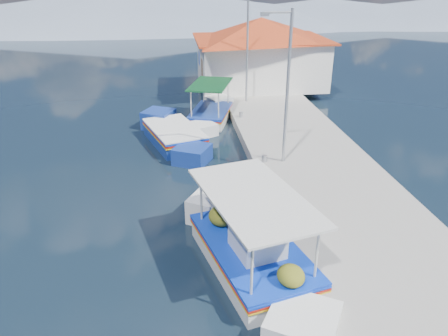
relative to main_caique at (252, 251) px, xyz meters
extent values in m
plane|color=black|center=(-2.19, 4.02, -0.50)|extent=(160.00, 160.00, 0.00)
cube|color=gray|center=(3.71, 10.02, -0.25)|extent=(5.00, 44.00, 0.50)
cylinder|color=#A5A8AD|center=(1.61, 1.02, 0.15)|extent=(0.20, 0.20, 0.30)
cylinder|color=#A5A8AD|center=(1.61, 6.02, 0.15)|extent=(0.20, 0.20, 0.30)
cylinder|color=#A5A8AD|center=(1.61, 12.02, 0.15)|extent=(0.20, 0.20, 0.30)
cylinder|color=#A5A8AD|center=(1.61, 18.02, 0.15)|extent=(0.20, 0.20, 0.30)
cube|color=silver|center=(-0.02, -0.08, -0.28)|extent=(3.20, 4.73, 0.95)
cube|color=silver|center=(0.69, 2.70, -0.16)|extent=(2.16, 2.16, 1.05)
cube|color=silver|center=(-0.71, -2.77, -0.28)|extent=(2.10, 2.10, 0.90)
cube|color=#0E34B7|center=(-0.02, -0.08, 0.16)|extent=(3.29, 4.88, 0.06)
cube|color=red|center=(-0.02, -0.08, 0.08)|extent=(3.29, 4.88, 0.05)
cube|color=gold|center=(-0.02, -0.08, 0.01)|extent=(3.29, 4.88, 0.04)
cube|color=#0E34B7|center=(-0.02, -0.08, 0.23)|extent=(3.31, 4.84, 0.05)
cube|color=brown|center=(-0.02, -0.08, 0.20)|extent=(3.01, 4.61, 0.05)
cube|color=silver|center=(-0.10, -0.37, 0.75)|extent=(1.49, 1.55, 1.10)
cube|color=silver|center=(-0.10, -0.37, 1.32)|extent=(1.62, 1.68, 0.06)
cylinder|color=beige|center=(-0.42, 1.90, 1.00)|extent=(0.07, 0.07, 1.59)
cylinder|color=beige|center=(1.28, 1.47, 1.00)|extent=(0.07, 0.07, 1.59)
cylinder|color=beige|center=(-1.32, -1.62, 1.00)|extent=(0.07, 0.07, 1.59)
cylinder|color=beige|center=(0.38, -2.05, 1.00)|extent=(0.07, 0.07, 1.59)
cube|color=silver|center=(-0.02, -0.08, 1.80)|extent=(3.30, 4.76, 0.07)
ellipsoid|color=#4F5316|center=(-0.06, 1.37, 0.48)|extent=(0.76, 0.83, 0.57)
ellipsoid|color=#4F5316|center=(0.74, 1.68, 0.44)|extent=(0.64, 0.70, 0.48)
ellipsoid|color=#4F5316|center=(-0.27, -1.86, 0.45)|extent=(0.68, 0.75, 0.51)
sphere|color=#E66107|center=(1.09, 0.26, 0.95)|extent=(0.40, 0.40, 0.40)
cube|color=silver|center=(0.07, 13.02, -0.30)|extent=(2.76, 3.78, 0.87)
cube|color=silver|center=(-0.62, 15.19, -0.19)|extent=(1.77, 1.77, 0.96)
cube|color=silver|center=(0.74, 10.92, -0.30)|extent=(1.72, 1.72, 0.82)
cube|color=#0E34B7|center=(0.07, 13.02, 0.10)|extent=(2.84, 3.89, 0.05)
cube|color=red|center=(0.07, 13.02, 0.03)|extent=(2.84, 3.89, 0.05)
cube|color=gold|center=(0.07, 13.02, -0.03)|extent=(2.84, 3.89, 0.04)
cube|color=navy|center=(0.07, 13.02, 0.17)|extent=(2.85, 3.87, 0.05)
cube|color=brown|center=(0.07, 13.02, 0.14)|extent=(2.60, 3.67, 0.05)
cylinder|color=beige|center=(-1.06, 14.15, 0.87)|extent=(0.06, 0.06, 1.46)
cylinder|color=beige|center=(0.33, 14.59, 0.87)|extent=(0.06, 0.06, 1.46)
cylinder|color=beige|center=(-0.20, 11.44, 0.87)|extent=(0.06, 0.06, 1.46)
cylinder|color=beige|center=(1.19, 11.88, 0.87)|extent=(0.06, 0.06, 1.46)
cube|color=#0B3B1C|center=(0.07, 13.02, 1.60)|extent=(2.85, 3.81, 0.06)
cube|color=navy|center=(-2.02, 9.84, -0.25)|extent=(3.05, 4.21, 1.05)
cube|color=navy|center=(-1.25, 12.25, -0.12)|extent=(1.94, 1.94, 1.17)
cube|color=navy|center=(-2.76, 7.50, -0.25)|extent=(1.89, 1.89, 1.00)
cube|color=#0E34B7|center=(-2.02, 9.84, 0.24)|extent=(3.14, 4.34, 0.07)
cube|color=red|center=(-2.02, 9.84, 0.15)|extent=(3.14, 4.34, 0.06)
cube|color=gold|center=(-2.02, 9.84, 0.07)|extent=(3.14, 4.34, 0.04)
cube|color=silver|center=(-2.02, 9.84, 0.31)|extent=(3.15, 4.31, 0.06)
cube|color=brown|center=(-2.02, 9.84, 0.28)|extent=(2.87, 4.09, 0.06)
cube|color=white|center=(4.01, 19.02, 1.50)|extent=(8.00, 6.00, 3.00)
cube|color=#B63D19|center=(4.01, 19.02, 3.05)|extent=(8.64, 6.48, 0.10)
pyramid|color=#B63D19|center=(4.01, 19.02, 3.70)|extent=(10.49, 10.49, 1.40)
cube|color=brown|center=(0.03, 18.02, 1.00)|extent=(0.06, 1.00, 2.00)
cube|color=#0E34B7|center=(0.03, 20.52, 1.60)|extent=(0.06, 1.20, 0.90)
cylinder|color=#A5A8AD|center=(2.41, 6.02, 3.00)|extent=(0.12, 0.12, 6.00)
cylinder|color=#A5A8AD|center=(1.91, 6.02, 5.85)|extent=(1.00, 0.08, 0.08)
cube|color=#A5A8AD|center=(1.41, 6.02, 5.80)|extent=(0.30, 0.14, 0.14)
cylinder|color=#A5A8AD|center=(2.41, 15.02, 3.00)|extent=(0.12, 0.12, 6.00)
cone|color=gray|center=(-7.19, 60.02, 1.95)|extent=(96.00, 96.00, 5.50)
cone|color=gray|center=(22.81, 60.02, 1.10)|extent=(76.80, 76.80, 3.80)
camera|label=1|loc=(-2.06, -9.98, 7.29)|focal=34.69mm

